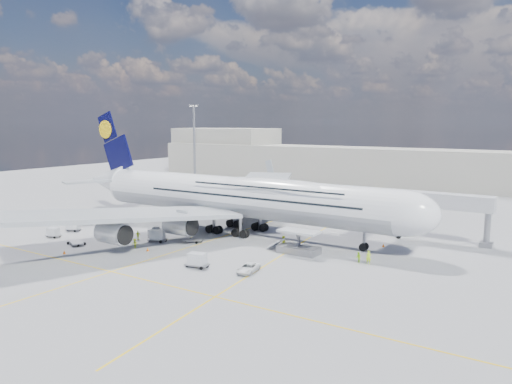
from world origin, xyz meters
The scene contains 31 objects.
ground centered at (0.00, 0.00, 0.00)m, with size 300.00×300.00×0.00m, color gray.
taxi_line_main centered at (0.00, 0.00, 0.01)m, with size 0.25×220.00×0.01m, color #E4B70C.
taxi_line_cross centered at (0.00, -20.00, 0.01)m, with size 120.00×0.25×0.01m, color #E4B70C.
taxi_line_diag centered at (14.00, 10.00, 0.01)m, with size 0.25×100.00×0.01m, color #E4B70C.
airliner centered at (0.26, 10.00, 6.87)m, with size 77.26×79.15×23.71m.
jet_bridge centered at (29.81, 20.94, 6.85)m, with size 18.80×12.10×8.50m.
cargo_loader centered at (16.82, 2.89, 1.25)m, with size 8.53×3.20×3.67m.
light_mast centered at (-40.00, 45.00, 13.21)m, with size 3.00×0.70×25.50m.
terminal centered at (0.00, 95.00, 6.00)m, with size 180.00×16.00×12.00m, color #B2AD9E.
hangar centered at (-70.00, 100.00, 9.00)m, with size 40.00×22.00×18.00m, color #B2AD9E.
dolly_row_a centered at (-25.15, -11.62, 0.91)m, with size 2.92×1.94×1.70m.
dolly_row_b centered at (-16.96, -12.94, 0.38)m, with size 3.75×2.98×0.49m.
dolly_row_c centered at (-7.23, -3.63, 1.11)m, with size 3.68×2.94×2.06m.
dolly_back centered at (-26.61, -6.33, 0.93)m, with size 3.08×2.51×1.72m.
dolly_nose_far centered at (8.55, -11.81, 1.12)m, with size 3.56×2.35×2.08m.
dolly_nose_near centered at (-1.65, -0.67, 0.35)m, with size 3.46×2.75×0.45m.
baggage_tug centered at (-10.12, -1.09, 0.75)m, with size 2.97×2.08×1.69m.
catering_truck_inner centered at (-7.62, 26.58, 1.85)m, with size 7.03×4.14×3.93m.
catering_truck_outer centered at (-23.32, 40.81, 1.88)m, with size 7.02×3.34×4.05m.
service_van centered at (16.06, -9.88, 0.62)m, with size 2.06×4.47×1.24m, color white.
crew_nose centered at (28.33, 3.28, 0.98)m, with size 0.72×0.47×1.96m, color #BCEE19.
crew_loader centered at (26.93, 2.89, 0.83)m, with size 0.80×0.63×1.65m, color #96DA16.
crew_wing centered at (-10.96, -4.66, 0.82)m, with size 0.96×0.40×1.64m, color #CBEB18.
crew_van centered at (13.05, 4.90, 0.98)m, with size 0.95×0.62×1.95m, color #ECFF1A.
crew_tug centered at (-7.03, -9.03, 0.80)m, with size 1.03×0.59×1.59m, color #CEEE19.
cone_nose centered at (26.79, 14.15, 0.28)m, with size 0.46×0.46×0.59m.
cone_wing_left_inner centered at (-6.74, 25.60, 0.30)m, with size 0.49×0.49×0.63m.
cone_wing_left_outer centered at (-16.93, 27.66, 0.27)m, with size 0.44×0.44×0.56m.
cone_wing_right_inner centered at (-3.90, -9.25, 0.27)m, with size 0.43×0.43×0.55m.
cone_wing_right_outer centered at (-13.48, -17.77, 0.28)m, with size 0.46×0.46×0.59m.
cone_tail centered at (-27.78, 8.55, 0.27)m, with size 0.44×0.44×0.57m.
Camera 1 is at (53.49, -64.66, 20.51)m, focal length 35.00 mm.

